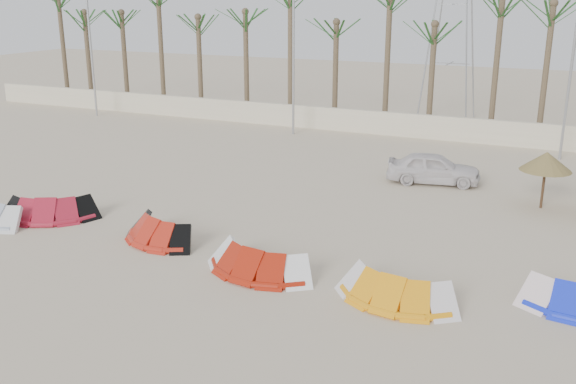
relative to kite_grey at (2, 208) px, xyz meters
The scene contains 14 objects.
ground 9.94m from the kite_grey, 15.80° to the right, with size 120.00×120.00×0.00m, color #BEAC91.
boundary_wall 21.53m from the kite_grey, 63.66° to the left, with size 60.00×0.30×1.30m, color beige.
palm_line 23.94m from the kite_grey, 63.83° to the left, with size 52.00×4.00×7.70m.
lamp_a 20.88m from the kite_grey, 121.04° to the left, with size 1.25×0.14×11.00m.
lamp_b 18.46m from the kite_grey, 78.28° to the left, with size 1.25×0.14×11.00m.
lamp_c 25.24m from the kite_grey, 44.52° to the left, with size 1.25×0.14×11.00m.
pylon 27.41m from the kite_grey, 67.35° to the left, with size 3.00×3.00×14.00m, color #A5A8AD, non-canonical shape.
kite_grey is the anchor object (origin of this frame).
kite_red_left 1.80m from the kite_grey, 33.43° to the left, with size 3.79×2.74×0.90m.
kite_red_mid 6.32m from the kite_grey, ahead, with size 3.20×2.19×0.90m.
kite_red_right 10.30m from the kite_grey, ahead, with size 3.47×1.90×0.90m.
kite_orange 14.32m from the kite_grey, ahead, with size 3.35×1.88×0.90m.
parasol_left 19.56m from the kite_grey, 28.02° to the left, with size 1.86×1.86×2.14m.
car 16.77m from the kite_grey, 39.96° to the left, with size 1.54×3.82×1.30m, color silver.
Camera 1 is at (8.39, -12.58, 7.64)m, focal length 40.00 mm.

